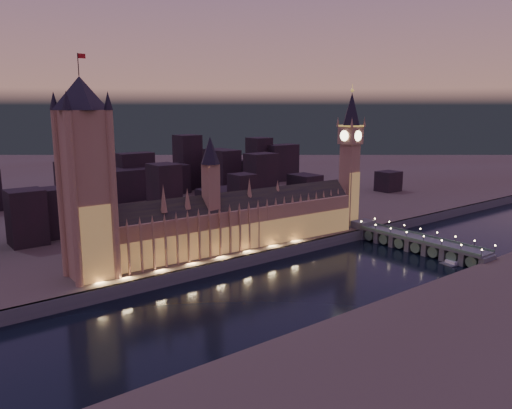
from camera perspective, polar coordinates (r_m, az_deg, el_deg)
ground_plane at (r=314.44m, az=5.47°, el=-8.48°), size 2000.00×2000.00×0.00m
north_bank at (r=769.52m, az=-22.00°, el=2.84°), size 2000.00×960.00×8.00m
embankment_wall at (r=342.58m, az=0.77°, el=-6.05°), size 2000.00×2.50×8.00m
palace_of_westminster at (r=347.85m, az=-2.43°, el=-1.97°), size 202.00×30.16×78.00m
victoria_tower at (r=294.52m, az=-18.92°, el=3.71°), size 31.68×31.68×125.51m
elizabeth_tower at (r=418.13m, az=10.73°, el=6.42°), size 18.00×18.00×114.63m
westminster_bridge at (r=389.53m, az=17.56°, el=-4.14°), size 17.81×113.00×15.90m
river_boat at (r=378.15m, az=23.07°, el=-5.69°), size 45.75×17.40×4.50m
city_backdrop at (r=522.53m, az=-10.78°, el=2.65°), size 487.60×215.63×79.64m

